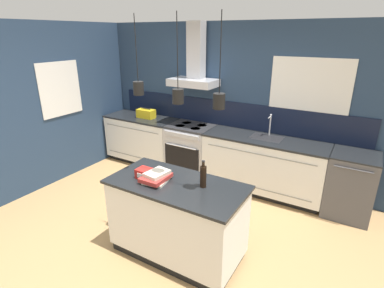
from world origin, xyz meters
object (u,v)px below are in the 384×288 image
dishwasher (350,185)px  book_stack (156,177)px  oven_range (191,150)px  yellow_toolbox (146,114)px  bottle_on_island (203,176)px  red_supply_box (146,174)px

dishwasher → book_stack: 2.73m
oven_range → yellow_toolbox: 1.12m
book_stack → oven_range: bearing=110.7°
bottle_on_island → yellow_toolbox: size_ratio=0.87×
dishwasher → red_supply_box: bearing=-134.8°
red_supply_box → bottle_on_island: bearing=13.3°
red_supply_box → oven_range: bearing=107.0°
bottle_on_island → yellow_toolbox: 2.88m
book_stack → red_supply_box: (-0.14, -0.00, 0.00)m
dishwasher → red_supply_box: size_ratio=4.32×
bottle_on_island → book_stack: (-0.49, -0.15, -0.07)m
bottle_on_island → book_stack: 0.52m
dishwasher → bottle_on_island: 2.33m
oven_range → yellow_toolbox: (-0.99, 0.00, 0.54)m
oven_range → bottle_on_island: (1.24, -1.82, 0.58)m
book_stack → dishwasher: bearing=47.3°
dishwasher → bottle_on_island: (-1.32, -1.82, 0.58)m
bottle_on_island → oven_range: bearing=124.2°
oven_range → red_supply_box: bearing=-73.0°
yellow_toolbox → dishwasher: bearing=-0.0°
book_stack → red_supply_box: 0.14m
oven_range → yellow_toolbox: bearing=179.7°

